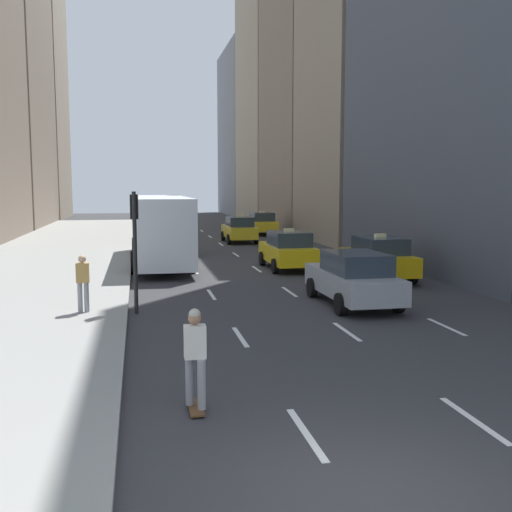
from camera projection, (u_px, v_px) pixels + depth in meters
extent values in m
plane|color=#333335|center=(368.00, 499.00, 7.20)|extent=(160.00, 160.00, 0.00)
cube|color=gray|center=(57.00, 255.00, 32.16)|extent=(8.00, 66.00, 0.15)
cube|color=white|center=(306.00, 433.00, 9.11)|extent=(0.12, 2.00, 0.01)
cube|color=white|center=(240.00, 337.00, 14.95)|extent=(0.12, 2.00, 0.01)
cube|color=white|center=(211.00, 294.00, 20.80)|extent=(0.12, 2.00, 0.01)
cube|color=white|center=(195.00, 271.00, 26.65)|extent=(0.12, 2.00, 0.01)
cube|color=white|center=(185.00, 256.00, 32.50)|extent=(0.12, 2.00, 0.01)
cube|color=white|center=(178.00, 245.00, 38.34)|extent=(0.12, 2.00, 0.01)
cube|color=white|center=(172.00, 237.00, 44.19)|extent=(0.12, 2.00, 0.01)
cube|color=white|center=(168.00, 231.00, 50.04)|extent=(0.12, 2.00, 0.01)
cube|color=white|center=(165.00, 227.00, 55.88)|extent=(0.12, 2.00, 0.01)
cube|color=white|center=(473.00, 420.00, 9.64)|extent=(0.12, 2.00, 0.01)
cube|color=white|center=(347.00, 332.00, 15.49)|extent=(0.12, 2.00, 0.01)
cube|color=white|center=(289.00, 292.00, 21.34)|extent=(0.12, 2.00, 0.01)
cube|color=white|center=(257.00, 269.00, 27.19)|extent=(0.12, 2.00, 0.01)
cube|color=white|center=(236.00, 254.00, 33.03)|extent=(0.12, 2.00, 0.01)
cube|color=white|center=(221.00, 244.00, 38.88)|extent=(0.12, 2.00, 0.01)
cube|color=white|center=(210.00, 237.00, 44.73)|extent=(0.12, 2.00, 0.01)
cube|color=white|center=(202.00, 231.00, 50.57)|extent=(0.12, 2.00, 0.01)
cube|color=white|center=(195.00, 226.00, 56.42)|extent=(0.12, 2.00, 0.01)
cube|color=white|center=(446.00, 327.00, 16.03)|extent=(0.12, 2.00, 0.01)
cube|color=white|center=(364.00, 289.00, 21.88)|extent=(0.12, 2.00, 0.01)
cube|color=white|center=(316.00, 267.00, 27.72)|extent=(0.12, 2.00, 0.01)
cube|color=white|center=(285.00, 253.00, 33.57)|extent=(0.12, 2.00, 0.01)
cube|color=white|center=(263.00, 243.00, 39.42)|extent=(0.12, 2.00, 0.01)
cube|color=white|center=(247.00, 236.00, 45.26)|extent=(0.12, 2.00, 0.01)
cube|color=white|center=(234.00, 230.00, 51.11)|extent=(0.12, 2.00, 0.01)
cube|color=white|center=(224.00, 226.00, 56.96)|extent=(0.12, 2.00, 0.01)
cube|color=gray|center=(7.00, 38.00, 54.33)|extent=(6.00, 15.72, 34.27)
cube|color=gray|center=(34.00, 56.00, 69.07)|extent=(6.00, 13.09, 37.48)
cube|color=gray|center=(357.00, 71.00, 40.08)|extent=(6.00, 10.86, 22.90)
cube|color=gray|center=(307.00, 55.00, 51.56)|extent=(6.00, 12.96, 29.97)
cube|color=#A89E89|center=(272.00, 102.00, 65.20)|extent=(6.00, 13.68, 25.68)
cube|color=gray|center=(248.00, 133.00, 80.14)|extent=(6.00, 16.01, 21.76)
cube|color=yellow|center=(239.00, 232.00, 40.21)|extent=(1.80, 4.40, 0.76)
cube|color=#28333D|center=(240.00, 222.00, 39.87)|extent=(1.58, 2.29, 0.64)
cube|color=#F2E599|center=(240.00, 216.00, 39.83)|extent=(0.44, 0.20, 0.14)
cylinder|color=black|center=(223.00, 236.00, 41.41)|extent=(0.22, 0.66, 0.66)
cylinder|color=black|center=(249.00, 236.00, 41.75)|extent=(0.22, 0.66, 0.66)
cylinder|color=black|center=(229.00, 239.00, 38.75)|extent=(0.22, 0.66, 0.66)
cylinder|color=black|center=(256.00, 239.00, 39.10)|extent=(0.22, 0.66, 0.66)
cube|color=yellow|center=(377.00, 262.00, 24.17)|extent=(1.80, 4.40, 0.76)
cube|color=#28333D|center=(380.00, 245.00, 23.83)|extent=(1.58, 2.29, 0.64)
cube|color=#F2E599|center=(380.00, 236.00, 23.79)|extent=(0.44, 0.20, 0.14)
cylinder|color=black|center=(344.00, 267.00, 25.37)|extent=(0.22, 0.66, 0.66)
cylinder|color=black|center=(384.00, 266.00, 25.72)|extent=(0.22, 0.66, 0.66)
cylinder|color=black|center=(368.00, 277.00, 22.72)|extent=(0.22, 0.66, 0.66)
cylinder|color=black|center=(412.00, 275.00, 23.06)|extent=(0.22, 0.66, 0.66)
cube|color=yellow|center=(288.00, 253.00, 27.21)|extent=(1.80, 4.40, 0.76)
cube|color=#28333D|center=(289.00, 239.00, 26.88)|extent=(1.58, 2.29, 0.64)
cube|color=#F2E599|center=(289.00, 230.00, 26.83)|extent=(0.44, 0.20, 0.14)
cylinder|color=black|center=(262.00, 259.00, 28.41)|extent=(0.22, 0.66, 0.66)
cylinder|color=black|center=(299.00, 258.00, 28.76)|extent=(0.22, 0.66, 0.66)
cylinder|color=black|center=(275.00, 266.00, 25.76)|extent=(0.22, 0.66, 0.66)
cylinder|color=black|center=(315.00, 265.00, 26.10)|extent=(0.22, 0.66, 0.66)
cube|color=yellow|center=(261.00, 225.00, 46.74)|extent=(1.80, 4.40, 0.76)
cube|color=#28333D|center=(262.00, 217.00, 46.40)|extent=(1.58, 2.29, 0.64)
cube|color=#F2E599|center=(262.00, 212.00, 46.36)|extent=(0.44, 0.20, 0.14)
cylinder|color=black|center=(247.00, 229.00, 47.94)|extent=(0.22, 0.66, 0.66)
cylinder|color=black|center=(269.00, 229.00, 48.29)|extent=(0.22, 0.66, 0.66)
cylinder|color=black|center=(253.00, 232.00, 45.29)|extent=(0.22, 0.66, 0.66)
cylinder|color=black|center=(277.00, 231.00, 45.63)|extent=(0.22, 0.66, 0.66)
cube|color=#9EA0A5|center=(352.00, 283.00, 19.00)|extent=(1.80, 4.71, 0.73)
cube|color=#28333D|center=(356.00, 263.00, 18.65)|extent=(1.58, 2.45, 0.64)
cylinder|color=black|center=(312.00, 288.00, 20.29)|extent=(0.22, 0.66, 0.66)
cylinder|color=black|center=(362.00, 286.00, 20.64)|extent=(0.22, 0.66, 0.66)
cylinder|color=black|center=(340.00, 304.00, 17.45)|extent=(0.22, 0.66, 0.66)
cylinder|color=black|center=(398.00, 302.00, 17.79)|extent=(0.22, 0.66, 0.66)
cube|color=silver|center=(160.00, 227.00, 28.91)|extent=(2.50, 11.60, 2.90)
cube|color=#28333D|center=(157.00, 214.00, 34.48)|extent=(2.30, 0.12, 1.40)
cube|color=#28333D|center=(135.00, 220.00, 28.64)|extent=(0.08, 9.86, 1.10)
cube|color=yellow|center=(156.00, 199.00, 34.37)|extent=(1.50, 0.10, 0.36)
cylinder|color=black|center=(135.00, 247.00, 32.33)|extent=(0.30, 1.00, 1.00)
cylinder|color=black|center=(181.00, 246.00, 32.81)|extent=(0.30, 1.00, 1.00)
cylinder|color=black|center=(134.00, 262.00, 25.71)|extent=(0.30, 1.00, 1.00)
cylinder|color=black|center=(192.00, 261.00, 26.19)|extent=(0.30, 1.00, 1.00)
cube|color=brown|center=(196.00, 408.00, 10.05)|extent=(0.24, 0.80, 0.03)
cylinder|color=black|center=(194.00, 403.00, 10.32)|extent=(0.18, 0.05, 0.05)
cylinder|color=black|center=(197.00, 415.00, 9.78)|extent=(0.18, 0.05, 0.05)
cylinder|color=gray|center=(189.00, 381.00, 10.10)|extent=(0.14, 0.14, 0.84)
cylinder|color=gray|center=(202.00, 385.00, 9.90)|extent=(0.14, 0.14, 0.84)
cube|color=silver|center=(195.00, 342.00, 9.92)|extent=(0.36, 0.22, 0.56)
sphere|color=#9E7051|center=(195.00, 318.00, 9.87)|extent=(0.22, 0.22, 0.22)
sphere|color=#B2AD9E|center=(195.00, 314.00, 9.86)|extent=(0.20, 0.20, 0.20)
cylinder|color=gray|center=(80.00, 297.00, 17.15)|extent=(0.14, 0.14, 0.86)
cylinder|color=gray|center=(87.00, 297.00, 17.18)|extent=(0.14, 0.14, 0.86)
cube|color=#B78C47|center=(83.00, 273.00, 17.08)|extent=(0.36, 0.22, 0.56)
sphere|color=tan|center=(82.00, 259.00, 17.04)|extent=(0.22, 0.22, 0.22)
cylinder|color=black|center=(135.00, 253.00, 17.52)|extent=(0.12, 0.12, 3.60)
cube|color=black|center=(134.00, 207.00, 17.54)|extent=(0.24, 0.20, 0.72)
sphere|color=red|center=(134.00, 199.00, 17.62)|extent=(0.14, 0.14, 0.14)
sphere|color=#4C3F14|center=(134.00, 207.00, 17.64)|extent=(0.14, 0.14, 0.14)
sphere|color=#198C2D|center=(134.00, 214.00, 17.67)|extent=(0.14, 0.14, 0.14)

